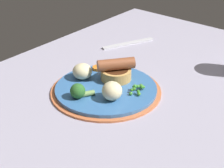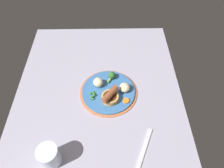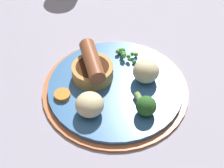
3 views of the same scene
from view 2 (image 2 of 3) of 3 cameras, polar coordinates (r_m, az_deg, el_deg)
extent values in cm
cube|color=#9E99AD|center=(95.71, -3.91, -5.38)|extent=(110.00, 80.00, 3.00)
cylinder|color=#CC6B3D|center=(96.84, -1.03, -2.35)|extent=(27.73, 27.73, 0.50)
cylinder|color=#386BA8|center=(96.48, -1.03, -2.20)|extent=(25.51, 25.51, 1.40)
cylinder|color=tan|center=(91.76, -0.57, -4.11)|extent=(7.88, 7.88, 2.75)
cylinder|color=#472614|center=(90.75, -0.57, -3.68)|extent=(6.31, 6.31, 0.30)
cylinder|color=brown|center=(89.41, -0.58, -3.09)|extent=(9.37, 8.16, 2.95)
sphere|color=#3B892A|center=(93.08, -5.92, -3.72)|extent=(1.00, 1.00, 1.00)
sphere|color=#388B2E|center=(94.43, -6.14, -2.75)|extent=(0.82, 0.82, 0.82)
sphere|color=#418926|center=(94.54, -5.14, -2.54)|extent=(0.74, 0.74, 0.74)
sphere|color=#388426|center=(93.02, -5.95, -4.13)|extent=(0.74, 0.74, 0.74)
sphere|color=#44862E|center=(92.88, -5.54, -4.05)|extent=(0.83, 0.83, 0.83)
sphere|color=#49863B|center=(92.75, -5.49, -4.21)|extent=(0.96, 0.96, 0.96)
sphere|color=#4A9427|center=(94.98, -6.46, -2.58)|extent=(0.88, 0.88, 0.88)
sphere|color=#3E8426|center=(94.11, -5.38, -2.68)|extent=(0.85, 0.85, 0.85)
sphere|color=green|center=(93.44, -5.25, -3.04)|extent=(0.81, 0.81, 0.81)
sphere|color=#3F8638|center=(93.30, -5.33, -3.21)|extent=(0.73, 0.73, 0.73)
sphere|color=#46963A|center=(93.37, -5.14, -3.08)|extent=(0.94, 0.94, 0.94)
sphere|color=#3D822E|center=(93.28, -5.47, -3.20)|extent=(0.76, 0.76, 0.76)
sphere|color=#428E26|center=(93.61, -5.02, -3.02)|extent=(0.79, 0.79, 0.79)
sphere|color=#388539|center=(93.14, -5.48, -3.47)|extent=(0.79, 0.79, 0.79)
sphere|color=#428E33|center=(95.45, -5.36, -2.21)|extent=(0.86, 0.86, 0.86)
sphere|color=#2D6628|center=(99.51, -0.04, 2.49)|extent=(3.64, 3.64, 3.64)
cylinder|color=#7A9E56|center=(99.01, -0.79, 1.06)|extent=(3.21, 2.63, 1.27)
ellipsoid|color=beige|center=(96.43, -4.02, 0.48)|extent=(6.86, 6.88, 4.45)
ellipsoid|color=beige|center=(94.71, 3.62, -1.01)|extent=(5.82, 5.83, 4.05)
cylinder|color=orange|center=(92.44, 4.00, -4.78)|extent=(4.01, 4.01, 0.78)
cube|color=silver|center=(84.82, 9.21, -17.66)|extent=(17.11, 8.74, 0.60)
cylinder|color=silver|center=(81.49, -17.45, -19.00)|extent=(7.82, 7.82, 9.53)
camera|label=1|loc=(1.34, -29.83, 33.11)|focal=60.00mm
camera|label=3|loc=(0.96, 26.12, 32.57)|focal=60.00mm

